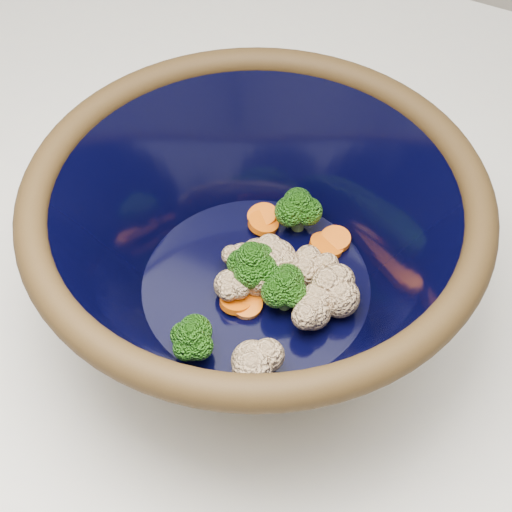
{
  "coord_description": "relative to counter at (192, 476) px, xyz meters",
  "views": [
    {
      "loc": [
        0.27,
        -0.3,
        1.42
      ],
      "look_at": [
        0.09,
        0.02,
        0.97
      ],
      "focal_mm": 50.0,
      "sensor_mm": 36.0,
      "label": 1
    }
  ],
  "objects": [
    {
      "name": "mixing_bowl",
      "position": [
        0.09,
        0.02,
        0.54
      ],
      "size": [
        0.37,
        0.37,
        0.16
      ],
      "rotation": [
        0.0,
        0.0,
        0.1
      ],
      "color": "black",
      "rests_on": "counter"
    },
    {
      "name": "vegetable_pile",
      "position": [
        0.11,
        0.02,
        0.5
      ],
      "size": [
        0.13,
        0.2,
        0.05
      ],
      "color": "#608442",
      "rests_on": "mixing_bowl"
    },
    {
      "name": "counter",
      "position": [
        0.0,
        0.0,
        0.0
      ],
      "size": [
        1.2,
        1.2,
        0.9
      ],
      "primitive_type": "cube",
      "color": "white",
      "rests_on": "ground"
    }
  ]
}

